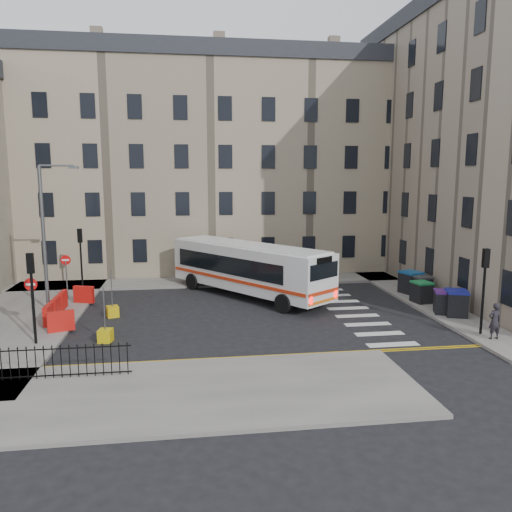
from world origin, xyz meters
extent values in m
plane|color=black|center=(0.00, 0.00, 0.00)|extent=(120.00, 120.00, 0.00)
cube|color=slate|center=(-6.00, 8.60, 0.07)|extent=(36.00, 3.20, 0.15)
cube|color=slate|center=(9.00, 4.00, 0.07)|extent=(2.40, 26.00, 0.15)
cube|color=slate|center=(-14.00, 1.00, 0.07)|extent=(6.00, 22.00, 0.15)
cube|color=slate|center=(-7.00, -10.00, 0.07)|extent=(20.00, 6.00, 0.15)
cube|color=gray|center=(-7.00, 15.50, 8.00)|extent=(38.00, 10.50, 16.00)
cube|color=black|center=(-7.00, 15.50, 16.60)|extent=(38.30, 10.80, 1.20)
cylinder|color=black|center=(8.60, -5.50, 1.75)|extent=(0.12, 0.12, 3.20)
cube|color=black|center=(8.60, -5.50, 3.80)|extent=(0.28, 0.22, 0.90)
cylinder|color=black|center=(-12.00, 6.50, 1.75)|extent=(0.12, 0.12, 3.20)
cube|color=black|center=(-12.00, 6.50, 3.80)|extent=(0.28, 0.22, 0.90)
cylinder|color=black|center=(-12.00, -4.00, 1.75)|extent=(0.12, 0.12, 3.20)
cube|color=black|center=(-12.00, -4.00, 3.80)|extent=(0.28, 0.22, 0.90)
cylinder|color=#595B5E|center=(-13.00, 2.00, 4.15)|extent=(0.20, 0.20, 8.00)
cube|color=#595B5E|center=(-13.00, 2.00, 8.22)|extent=(0.50, 0.22, 0.14)
cylinder|color=#595B5E|center=(-12.50, 4.50, 1.35)|extent=(0.08, 0.08, 2.40)
cube|color=red|center=(-12.50, 4.50, 2.85)|extent=(0.60, 0.04, 0.60)
cylinder|color=#595B5E|center=(-12.50, -2.50, 1.35)|extent=(0.08, 0.08, 2.40)
cube|color=red|center=(-12.50, -2.50, 2.85)|extent=(0.60, 0.04, 0.60)
cube|color=red|center=(-12.20, -1.00, 0.65)|extent=(0.25, 1.25, 1.00)
cube|color=red|center=(-12.20, 0.50, 0.65)|extent=(0.25, 1.25, 1.00)
cube|color=red|center=(-12.20, 2.00, 0.65)|extent=(0.25, 1.25, 1.00)
cube|color=red|center=(-11.30, 3.30, 0.65)|extent=(1.26, 0.66, 1.00)
cube|color=red|center=(-11.30, -2.30, 0.65)|extent=(1.26, 0.66, 1.00)
cube|color=black|center=(-11.25, -8.20, 1.27)|extent=(7.80, 0.04, 0.04)
cube|color=black|center=(-11.25, -8.20, 0.25)|extent=(7.80, 0.04, 0.04)
cube|color=silver|center=(-1.36, 4.15, 1.91)|extent=(9.35, 11.29, 2.73)
cube|color=black|center=(-2.79, 3.77, 2.13)|extent=(5.77, 7.76, 1.09)
cube|color=black|center=(-0.58, 5.41, 2.13)|extent=(5.77, 7.76, 1.09)
cube|color=black|center=(-4.94, 8.99, 2.19)|extent=(1.97, 1.48, 1.20)
cube|color=black|center=(2.22, -0.69, 2.46)|extent=(1.97, 1.48, 0.87)
cube|color=red|center=(-2.47, 3.33, 1.26)|extent=(7.05, 9.51, 0.20)
cube|color=red|center=(-0.25, 4.97, 1.26)|extent=(7.05, 9.51, 0.20)
cube|color=#FF0C0C|center=(1.35, -1.35, 0.98)|extent=(0.22, 0.18, 0.44)
cube|color=#FF0C0C|center=(3.11, -0.05, 0.98)|extent=(0.22, 0.18, 0.44)
cylinder|color=black|center=(-4.86, 6.59, 0.55)|extent=(0.90, 1.06, 1.09)
cylinder|color=black|center=(-2.67, 8.21, 0.55)|extent=(0.90, 1.06, 1.09)
cylinder|color=black|center=(0.08, -0.09, 0.55)|extent=(0.90, 1.06, 1.09)
cylinder|color=black|center=(2.27, 1.54, 0.55)|extent=(0.90, 1.06, 1.09)
cube|color=black|center=(9.09, -2.39, 0.78)|extent=(1.38, 1.48, 1.26)
cube|color=navy|center=(9.09, -2.39, 1.48)|extent=(1.45, 1.55, 0.13)
cube|color=black|center=(8.67, -1.84, 0.72)|extent=(1.27, 1.36, 1.15)
cube|color=#4B1D6D|center=(8.67, -1.84, 1.35)|extent=(1.33, 1.42, 0.12)
cube|color=black|center=(8.60, 0.62, 0.71)|extent=(1.08, 1.21, 1.13)
cube|color=#1A773B|center=(8.60, 0.62, 1.34)|extent=(1.14, 1.26, 0.12)
cube|color=black|center=(9.29, 2.08, 0.73)|extent=(1.14, 1.27, 1.17)
cube|color=#313133|center=(9.29, 2.08, 1.38)|extent=(1.20, 1.32, 0.12)
cube|color=black|center=(9.00, 2.96, 0.79)|extent=(1.40, 1.50, 1.28)
cube|color=navy|center=(9.00, 2.96, 1.49)|extent=(1.47, 1.57, 0.13)
imported|color=black|center=(8.74, -6.30, 1.00)|extent=(0.65, 0.45, 1.70)
cube|color=#CAA40B|center=(-9.26, 0.46, 0.30)|extent=(0.76, 0.76, 0.60)
cube|color=gold|center=(-9.00, -3.79, 0.30)|extent=(0.68, 0.68, 0.60)
camera|label=1|loc=(-5.20, -26.67, 7.54)|focal=35.00mm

